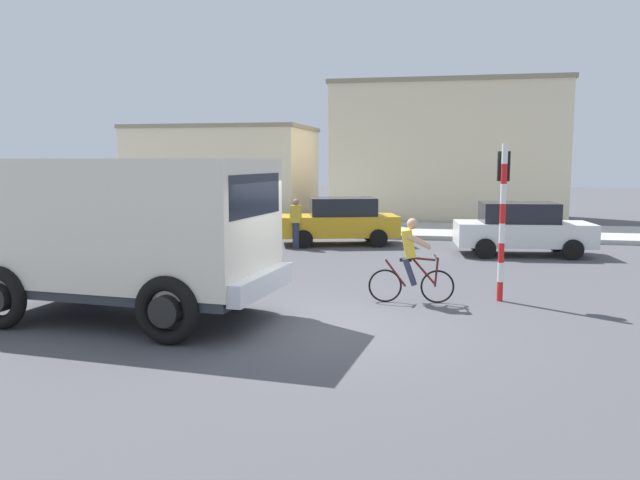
# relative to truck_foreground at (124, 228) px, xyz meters

# --- Properties ---
(ground_plane) EXTENTS (120.00, 120.00, 0.00)m
(ground_plane) POSITION_rel_truck_foreground_xyz_m (3.59, 0.08, -1.67)
(ground_plane) COLOR #4C4C51
(sidewalk_far) EXTENTS (80.00, 5.00, 0.16)m
(sidewalk_far) POSITION_rel_truck_foreground_xyz_m (3.59, 15.04, -1.59)
(sidewalk_far) COLOR #ADADA8
(sidewalk_far) RESTS_ON ground
(truck_foreground) EXTENTS (5.62, 3.18, 2.90)m
(truck_foreground) POSITION_rel_truck_foreground_xyz_m (0.00, 0.00, 0.00)
(truck_foreground) COLOR silver
(truck_foreground) RESTS_ON ground
(cyclist) EXTENTS (1.72, 0.52, 1.72)m
(cyclist) POSITION_rel_truck_foreground_xyz_m (5.00, 2.32, -0.80)
(cyclist) COLOR black
(cyclist) RESTS_ON ground
(traffic_light_pole) EXTENTS (0.24, 0.43, 3.20)m
(traffic_light_pole) POSITION_rel_truck_foreground_xyz_m (6.79, 2.93, 0.40)
(traffic_light_pole) COLOR red
(traffic_light_pole) RESTS_ON ground
(car_red_near) EXTENTS (4.27, 2.52, 1.60)m
(car_red_near) POSITION_rel_truck_foreground_xyz_m (-2.32, 7.68, -0.85)
(car_red_near) COLOR #1E2328
(car_red_near) RESTS_ON ground
(car_white_mid) EXTENTS (4.16, 2.20, 1.60)m
(car_white_mid) POSITION_rel_truck_foreground_xyz_m (7.90, 9.52, -0.85)
(car_white_mid) COLOR white
(car_white_mid) RESTS_ON ground
(car_far_side) EXTENTS (4.32, 2.79, 1.60)m
(car_far_side) POSITION_rel_truck_foreground_xyz_m (2.06, 10.81, -0.85)
(car_far_side) COLOR gold
(car_far_side) RESTS_ON ground
(pedestrian_near_kerb) EXTENTS (0.34, 0.22, 1.62)m
(pedestrian_near_kerb) POSITION_rel_truck_foreground_xyz_m (0.85, 9.50, -0.82)
(pedestrian_near_kerb) COLOR #2D334C
(pedestrian_near_kerb) RESTS_ON ground
(building_corner_left) EXTENTS (9.10, 6.50, 4.63)m
(building_corner_left) POSITION_rel_truck_foreground_xyz_m (-6.11, 21.94, 0.65)
(building_corner_left) COLOR beige
(building_corner_left) RESTS_ON ground
(building_mid_block) EXTENTS (10.56, 6.77, 6.43)m
(building_mid_block) POSITION_rel_truck_foreground_xyz_m (5.51, 21.04, 1.55)
(building_mid_block) COLOR beige
(building_mid_block) RESTS_ON ground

